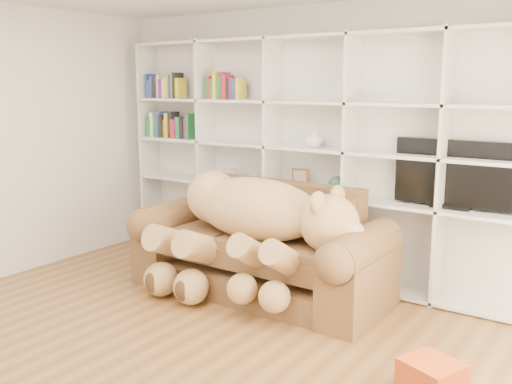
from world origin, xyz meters
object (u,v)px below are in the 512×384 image
Objects in this scene: teddy_bear at (251,222)px; gift_box at (431,381)px; sofa at (262,252)px; tv at (453,175)px.

teddy_bear is 5.90× the size of gift_box.
sofa is 7.34× the size of gift_box.
teddy_bear reaches higher than sofa.
gift_box is 2.02m from tv.
tv is (1.51, 0.71, 0.78)m from sofa.
teddy_bear is at bearing -85.86° from sofa.
tv is (-0.41, 1.69, 1.03)m from gift_box.
sofa is 2.17m from gift_box.
teddy_bear is (0.01, -0.20, 0.33)m from sofa.
sofa reaches higher than gift_box.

